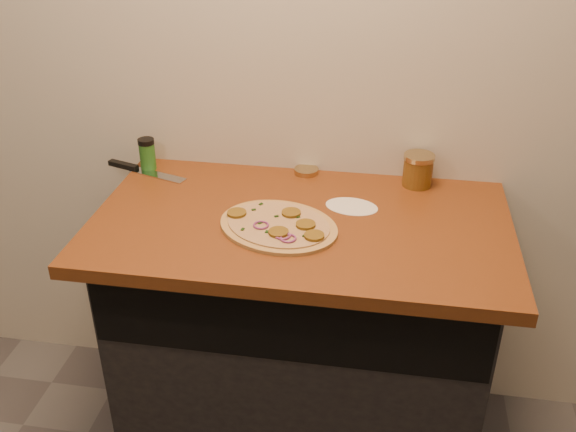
% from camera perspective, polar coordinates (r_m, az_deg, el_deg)
% --- Properties ---
extents(cabinet, '(1.10, 0.60, 0.86)m').
position_cam_1_polar(cabinet, '(2.14, 1.14, -10.81)').
color(cabinet, black).
rests_on(cabinet, ground).
extents(countertop, '(1.20, 0.70, 0.04)m').
position_cam_1_polar(countertop, '(1.86, 1.14, -0.75)').
color(countertop, brown).
rests_on(countertop, cabinet).
extents(pizza, '(0.44, 0.44, 0.02)m').
position_cam_1_polar(pizza, '(1.79, -0.82, -0.87)').
color(pizza, tan).
rests_on(pizza, countertop).
extents(chefs_knife, '(0.29, 0.12, 0.02)m').
position_cam_1_polar(chefs_knife, '(2.18, -13.09, 4.02)').
color(chefs_knife, '#B7BAC1').
rests_on(chefs_knife, countertop).
extents(mason_jar_lid, '(0.10, 0.10, 0.02)m').
position_cam_1_polar(mason_jar_lid, '(2.11, 1.64, 4.03)').
color(mason_jar_lid, tan).
rests_on(mason_jar_lid, countertop).
extents(salsa_jar, '(0.10, 0.10, 0.10)m').
position_cam_1_polar(salsa_jar, '(2.05, 11.48, 4.04)').
color(salsa_jar, maroon).
rests_on(salsa_jar, countertop).
extents(spice_shaker, '(0.05, 0.05, 0.11)m').
position_cam_1_polar(spice_shaker, '(2.17, -12.40, 5.40)').
color(spice_shaker, '#23601E').
rests_on(spice_shaker, countertop).
extents(flour_spill, '(0.18, 0.18, 0.00)m').
position_cam_1_polar(flour_spill, '(1.92, 5.68, 0.85)').
color(flour_spill, silver).
rests_on(flour_spill, countertop).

